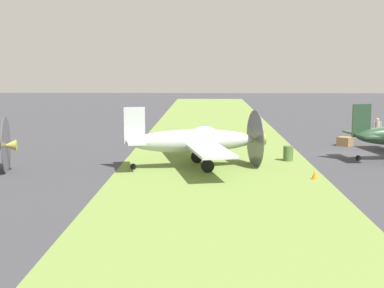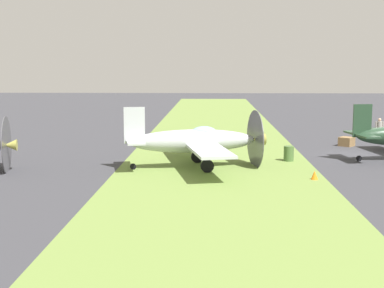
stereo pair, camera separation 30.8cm
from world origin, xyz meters
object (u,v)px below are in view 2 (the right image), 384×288
(ground_crew_chief, at_px, (379,129))
(fuel_drum, at_px, (289,154))
(runway_marker_cone, at_px, (314,175))
(supply_crate, at_px, (347,142))
(airplane_wingman, at_px, (196,141))

(ground_crew_chief, relative_size, fuel_drum, 1.92)
(ground_crew_chief, distance_m, fuel_drum, 12.21)
(fuel_drum, distance_m, runway_marker_cone, 5.41)
(ground_crew_chief, height_order, fuel_drum, ground_crew_chief)
(supply_crate, distance_m, runway_marker_cone, 12.52)
(ground_crew_chief, bearing_deg, supply_crate, 36.27)
(airplane_wingman, bearing_deg, supply_crate, 117.77)
(airplane_wingman, xyz_separation_m, supply_crate, (-8.67, 10.48, -1.19))
(ground_crew_chief, relative_size, runway_marker_cone, 3.93)
(airplane_wingman, bearing_deg, fuel_drum, 101.09)
(runway_marker_cone, bearing_deg, airplane_wingman, -116.67)
(fuel_drum, height_order, supply_crate, fuel_drum)
(airplane_wingman, bearing_deg, runway_marker_cone, 51.49)
(airplane_wingman, relative_size, fuel_drum, 11.29)
(ground_crew_chief, relative_size, supply_crate, 1.92)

